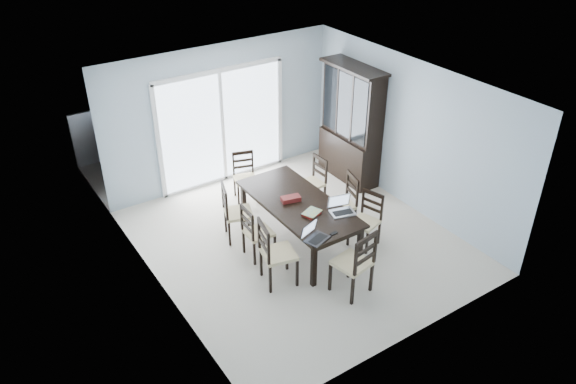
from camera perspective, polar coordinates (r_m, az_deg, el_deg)
name	(u,v)px	position (r m, az deg, el deg)	size (l,w,h in m)	color
floor	(298,241)	(9.06, 1.04, -5.04)	(5.00, 5.00, 0.00)	beige
ceiling	(300,88)	(7.81, 1.22, 10.56)	(5.00, 5.00, 0.00)	white
back_wall	(221,115)	(10.30, -6.84, 7.77)	(4.50, 0.02, 2.60)	#A4B6C3
wall_left	(156,217)	(7.49, -13.24, -2.46)	(0.02, 5.00, 2.60)	#A4B6C3
wall_right	(409,135)	(9.68, 12.23, 5.68)	(0.02, 5.00, 2.60)	#A4B6C3
balcony	(202,160)	(11.70, -8.70, 3.26)	(4.50, 2.00, 0.10)	gray
railing	(179,117)	(12.28, -10.98, 7.53)	(4.50, 0.06, 1.10)	#99999E
dining_table	(299,206)	(8.68, 1.08, -1.45)	(1.00, 2.20, 0.75)	black
china_hutch	(351,125)	(10.46, 6.43, 6.78)	(0.50, 1.38, 2.20)	black
sliding_door	(222,126)	(10.37, -6.71, 6.65)	(2.52, 0.05, 2.18)	silver
chair_left_near	(272,247)	(7.88, -1.66, -5.60)	(0.55, 0.54, 1.19)	black
chair_left_mid	(253,227)	(8.43, -3.55, -3.60)	(0.42, 0.41, 1.04)	black
chair_left_far	(232,206)	(8.85, -5.70, -1.48)	(0.55, 0.54, 1.13)	black
chair_right_near	(368,213)	(8.83, 8.16, -2.16)	(0.49, 0.48, 1.03)	black
chair_right_mid	(346,196)	(9.15, 5.90, -0.42)	(0.51, 0.50, 1.10)	black
chair_right_far	(315,176)	(9.77, 2.78, 1.63)	(0.41, 0.40, 1.02)	black
chair_end_near	(358,258)	(7.73, 7.15, -6.63)	(0.53, 0.54, 1.21)	black
chair_end_far	(244,171)	(9.96, -4.46, 2.16)	(0.48, 0.49, 1.01)	black
laptop_dark	(317,236)	(7.79, 2.98, -4.51)	(0.40, 0.34, 0.24)	black
laptop_silver	(343,210)	(8.38, 5.57, -1.80)	(0.41, 0.33, 0.25)	#B6B6B8
book_stack	(312,213)	(8.33, 2.40, -2.16)	(0.33, 0.29, 0.04)	maroon
cell_phone	(334,233)	(7.95, 4.67, -4.20)	(0.12, 0.05, 0.01)	black
game_box	(291,199)	(8.64, 0.28, -0.70)	(0.30, 0.15, 0.07)	#521610
hot_tub	(165,143)	(11.25, -12.35, 4.88)	(2.29, 2.13, 1.01)	maroon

